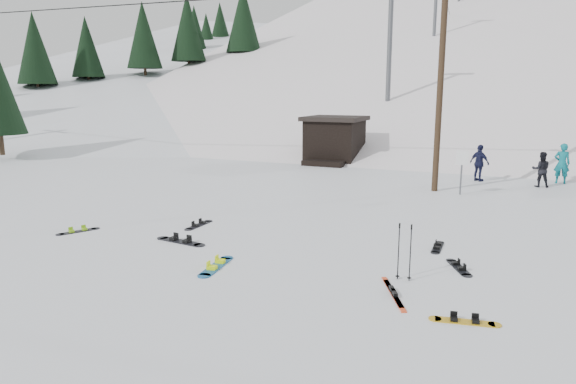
% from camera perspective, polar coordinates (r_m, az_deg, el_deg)
% --- Properties ---
extents(ground, '(200.00, 200.00, 0.00)m').
position_cam_1_polar(ground, '(10.78, -6.70, -12.10)').
color(ground, white).
rests_on(ground, ground).
extents(ski_slope, '(60.00, 85.24, 65.97)m').
position_cam_1_polar(ski_slope, '(65.71, 19.00, -3.76)').
color(ski_slope, white).
rests_on(ski_slope, ground).
extents(ridge_left, '(47.54, 95.03, 58.38)m').
position_cam_1_polar(ridge_left, '(71.51, -11.58, -1.37)').
color(ridge_left, white).
rests_on(ridge_left, ground).
extents(treeline_left, '(20.00, 64.00, 10.00)m').
position_cam_1_polar(treeline_left, '(62.45, -14.78, 6.91)').
color(treeline_left, black).
rests_on(treeline_left, ground).
extents(treeline_crest, '(50.00, 6.00, 10.00)m').
position_cam_1_polar(treeline_crest, '(94.70, 21.30, 7.85)').
color(treeline_crest, black).
rests_on(treeline_crest, ski_slope).
extents(utility_pole, '(2.00, 0.26, 9.00)m').
position_cam_1_polar(utility_pole, '(22.69, 16.59, 11.82)').
color(utility_pole, '#3A2819').
rests_on(utility_pole, ground).
extents(trail_sign, '(0.50, 0.09, 1.85)m').
position_cam_1_polar(trail_sign, '(22.33, 18.75, 2.93)').
color(trail_sign, '#595B60').
rests_on(trail_sign, ground).
extents(lift_hut, '(3.40, 4.10, 2.75)m').
position_cam_1_polar(lift_hut, '(31.24, 5.18, 5.84)').
color(lift_hut, black).
rests_on(lift_hut, ground).
extents(lift_tower_near, '(2.20, 0.36, 8.00)m').
position_cam_1_polar(lift_tower_near, '(39.70, 11.25, 16.19)').
color(lift_tower_near, '#595B60').
rests_on(lift_tower_near, ski_slope).
extents(hero_snowboard, '(0.50, 1.65, 0.12)m').
position_cam_1_polar(hero_snowboard, '(12.83, -7.99, -8.12)').
color(hero_snowboard, '#175F9B').
rests_on(hero_snowboard, ground).
extents(hero_skis, '(0.93, 1.78, 0.10)m').
position_cam_1_polar(hero_skis, '(11.34, 11.61, -10.90)').
color(hero_skis, red).
rests_on(hero_skis, ground).
extents(ski_poles, '(0.36, 0.10, 1.32)m').
position_cam_1_polar(ski_poles, '(11.98, 12.81, -6.45)').
color(ski_poles, black).
rests_on(ski_poles, ground).
extents(board_scatter_a, '(1.69, 0.47, 0.12)m').
position_cam_1_polar(board_scatter_a, '(15.04, -11.85, -5.35)').
color(board_scatter_a, black).
rests_on(board_scatter_a, ground).
extents(board_scatter_b, '(0.27, 1.40, 0.10)m').
position_cam_1_polar(board_scatter_b, '(16.74, -9.89, -3.60)').
color(board_scatter_b, black).
rests_on(board_scatter_b, ground).
extents(board_scatter_c, '(0.71, 1.21, 0.09)m').
position_cam_1_polar(board_scatter_c, '(17.03, -22.29, -4.03)').
color(board_scatter_c, black).
rests_on(board_scatter_c, ground).
extents(board_scatter_d, '(0.73, 1.23, 0.09)m').
position_cam_1_polar(board_scatter_d, '(13.30, 18.44, -7.93)').
color(board_scatter_d, black).
rests_on(board_scatter_d, ground).
extents(board_scatter_e, '(1.29, 0.44, 0.09)m').
position_cam_1_polar(board_scatter_e, '(10.41, 19.02, -13.41)').
color(board_scatter_e, gold).
rests_on(board_scatter_e, ground).
extents(board_scatter_f, '(0.27, 1.28, 0.09)m').
position_cam_1_polar(board_scatter_f, '(14.79, 16.28, -5.88)').
color(board_scatter_f, black).
rests_on(board_scatter_f, ground).
extents(skier_teal, '(0.70, 0.48, 1.88)m').
position_cam_1_polar(skier_teal, '(27.00, 28.15, 2.81)').
color(skier_teal, '#0B6B76').
rests_on(skier_teal, ground).
extents(skier_dark, '(0.84, 0.69, 1.58)m').
position_cam_1_polar(skier_dark, '(25.61, 26.30, 2.26)').
color(skier_dark, black).
rests_on(skier_dark, ground).
extents(skier_navy, '(1.10, 0.91, 1.75)m').
position_cam_1_polar(skier_navy, '(26.07, 20.51, 3.04)').
color(skier_navy, '#151836').
rests_on(skier_navy, ground).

